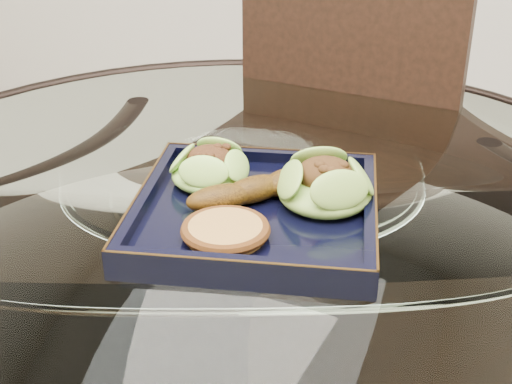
% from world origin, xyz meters
% --- Properties ---
extents(dining_table, '(1.13, 1.13, 0.77)m').
position_xyz_m(dining_table, '(-0.00, -0.00, 0.60)').
color(dining_table, white).
rests_on(dining_table, ground).
extents(dining_chair, '(0.46, 0.46, 0.94)m').
position_xyz_m(dining_chair, '(0.02, 0.32, 0.53)').
color(dining_chair, black).
rests_on(dining_chair, ground).
extents(navy_plate, '(0.31, 0.31, 0.02)m').
position_xyz_m(navy_plate, '(0.03, -0.05, 0.77)').
color(navy_plate, black).
rests_on(navy_plate, dining_table).
extents(lettuce_wrap_left, '(0.12, 0.12, 0.03)m').
position_xyz_m(lettuce_wrap_left, '(-0.04, -0.01, 0.80)').
color(lettuce_wrap_left, '#61A32F').
rests_on(lettuce_wrap_left, navy_plate).
extents(lettuce_wrap_right, '(0.12, 0.12, 0.04)m').
position_xyz_m(lettuce_wrap_right, '(0.10, -0.02, 0.80)').
color(lettuce_wrap_right, '#5D922A').
rests_on(lettuce_wrap_right, navy_plate).
extents(roasted_plantain, '(0.13, 0.14, 0.03)m').
position_xyz_m(roasted_plantain, '(0.03, -0.04, 0.80)').
color(roasted_plantain, '#5B3809').
rests_on(roasted_plantain, navy_plate).
extents(crumb_patty, '(0.10, 0.10, 0.02)m').
position_xyz_m(crumb_patty, '(0.02, -0.12, 0.79)').
color(crumb_patty, '#C18240').
rests_on(crumb_patty, navy_plate).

